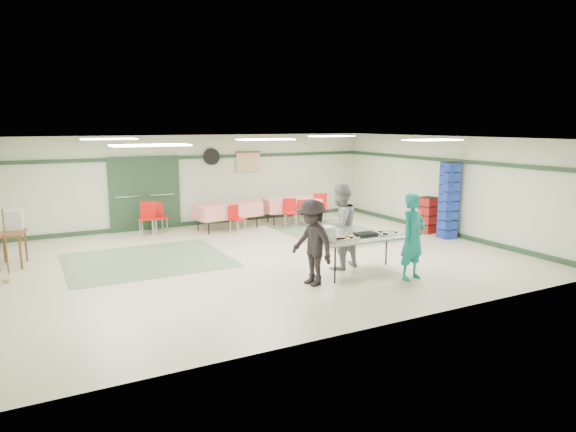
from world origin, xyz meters
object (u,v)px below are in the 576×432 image
serving_table (363,239)px  volunteer_dark (312,243)px  chair_b (290,210)px  chair_loose_b (148,215)px  broom (6,244)px  printer_table (11,237)px  volunteer_teal (413,237)px  crate_stack_blue_b (448,202)px  crate_stack_blue_a (449,200)px  chair_loose_a (158,214)px  dining_table_a (294,204)px  dining_table_b (228,210)px  chair_a (305,210)px  chair_c (321,205)px  volunteer_grey (340,226)px  chair_d (236,216)px  crate_stack_red (428,215)px  office_printer (10,220)px

serving_table → volunteer_dark: 1.29m
serving_table → chair_b: (0.99, 4.97, -0.20)m
chair_loose_b → broom: size_ratio=0.65×
serving_table → printer_table: (-6.31, 4.00, -0.09)m
volunteer_teal → crate_stack_blue_b: 4.15m
serving_table → crate_stack_blue_a: crate_stack_blue_a is taller
chair_loose_a → chair_loose_b: chair_loose_b is taller
serving_table → volunteer_dark: volunteer_dark is taller
chair_loose_b → dining_table_a: bearing=18.3°
volunteer_dark → broom: bearing=-129.5°
volunteer_dark → printer_table: volunteer_dark is taller
dining_table_b → chair_a: bearing=-23.2°
dining_table_b → chair_c: bearing=-20.2°
volunteer_teal → dining_table_b: bearing=90.8°
volunteer_grey → printer_table: size_ratio=2.00×
chair_d → chair_loose_b: size_ratio=0.84×
dining_table_a → chair_d: size_ratio=2.48×
dining_table_a → crate_stack_blue_a: crate_stack_blue_a is taller
chair_a → printer_table: chair_a is taller
chair_b → printer_table: 7.36m
crate_stack_red → office_printer: office_printer is taller
chair_b → chair_loose_b: bearing=-172.3°
chair_loose_a → crate_stack_red: 7.57m
crate_stack_blue_a → chair_loose_b: bearing=149.1°
volunteer_teal → volunteer_grey: 1.56m
dining_table_b → chair_b: chair_b is taller
crate_stack_red → broom: bearing=177.6°
chair_loose_b → crate_stack_blue_a: size_ratio=0.45×
chair_d → office_printer: 5.61m
chair_a → crate_stack_blue_b: crate_stack_blue_b is taller
dining_table_a → chair_b: (-0.45, -0.57, -0.05)m
chair_loose_a → chair_loose_b: size_ratio=0.91×
chair_b → chair_loose_b: (-3.98, 0.86, 0.05)m
chair_a → crate_stack_red: 3.57m
volunteer_dark → volunteer_teal: bearing=63.1°
crate_stack_blue_b → dining_table_a: bearing=123.4°
chair_a → printer_table: bearing=-165.6°
volunteer_dark → chair_loose_b: 6.22m
chair_b → broom: 7.67m
volunteer_dark → crate_stack_blue_a: size_ratio=0.80×
dining_table_a → volunteer_grey: bearing=-100.3°
chair_b → chair_d: size_ratio=1.09×
volunteer_grey → crate_stack_blue_a: (4.18, 1.09, 0.11)m
chair_c → printer_table: chair_c is taller
crate_stack_blue_b → chair_a: bearing=127.1°
volunteer_grey → crate_stack_blue_b: bearing=179.4°
dining_table_a → crate_stack_red: 4.04m
serving_table → chair_c: 5.39m
chair_d → crate_stack_red: bearing=-50.1°
chair_b → chair_a: bearing=19.5°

